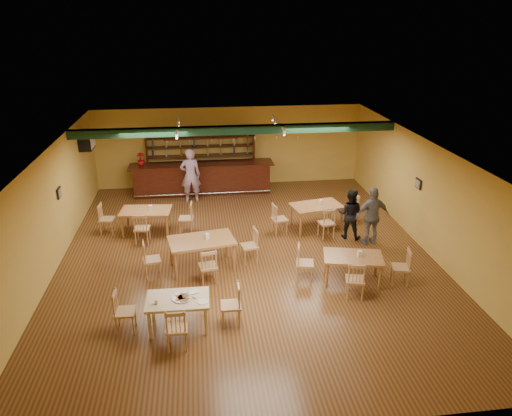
{
  "coord_description": "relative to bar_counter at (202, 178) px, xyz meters",
  "views": [
    {
      "loc": [
        -1.2,
        -11.52,
        6.14
      ],
      "look_at": [
        0.33,
        0.6,
        1.15
      ],
      "focal_mm": 33.23,
      "sensor_mm": 36.0,
      "label": 1
    }
  ],
  "objects": [
    {
      "name": "floor",
      "position": [
        1.09,
        -5.15,
        -0.56
      ],
      "size": [
        12.0,
        12.0,
        0.0
      ],
      "primitive_type": "plane",
      "color": "#532F17",
      "rests_on": "ground"
    },
    {
      "name": "ceiling_beam",
      "position": [
        1.09,
        -2.35,
        2.31
      ],
      "size": [
        10.0,
        0.3,
        0.25
      ],
      "primitive_type": "cube",
      "color": "#10311C",
      "rests_on": "ceiling"
    },
    {
      "name": "track_rail_left",
      "position": [
        -0.71,
        -1.75,
        2.38
      ],
      "size": [
        0.05,
        2.5,
        0.05
      ],
      "primitive_type": "cube",
      "color": "white",
      "rests_on": "ceiling"
    },
    {
      "name": "track_rail_right",
      "position": [
        2.49,
        -1.75,
        2.38
      ],
      "size": [
        0.05,
        2.5,
        0.05
      ],
      "primitive_type": "cube",
      "color": "white",
      "rests_on": "ceiling"
    },
    {
      "name": "ac_unit",
      "position": [
        -3.71,
        -0.95,
        1.79
      ],
      "size": [
        0.34,
        0.7,
        0.48
      ],
      "primitive_type": "cube",
      "color": "white",
      "rests_on": "wall_left"
    },
    {
      "name": "picture_left",
      "position": [
        -3.88,
        -4.15,
        1.14
      ],
      "size": [
        0.04,
        0.34,
        0.28
      ],
      "primitive_type": "cube",
      "color": "black",
      "rests_on": "wall_left"
    },
    {
      "name": "picture_right",
      "position": [
        6.06,
        -4.65,
        1.14
      ],
      "size": [
        0.04,
        0.34,
        0.28
      ],
      "primitive_type": "cube",
      "color": "black",
      "rests_on": "wall_right"
    },
    {
      "name": "bar_counter",
      "position": [
        0.0,
        0.0,
        0.0
      ],
      "size": [
        5.21,
        0.85,
        1.13
      ],
      "primitive_type": "cube",
      "color": "#39120B",
      "rests_on": "ground"
    },
    {
      "name": "back_bar_hutch",
      "position": [
        0.0,
        0.63,
        0.57
      ],
      "size": [
        4.03,
        0.4,
        2.28
      ],
      "primitive_type": "cube",
      "color": "#39120B",
      "rests_on": "ground"
    },
    {
      "name": "poinsettia",
      "position": [
        -2.16,
        0.0,
        0.8
      ],
      "size": [
        0.34,
        0.34,
        0.47
      ],
      "primitive_type": "imported",
      "rotation": [
        0.0,
        0.0,
        0.35
      ],
      "color": "#A60F12",
      "rests_on": "bar_counter"
    },
    {
      "name": "dining_table_a",
      "position": [
        -1.75,
        -3.3,
        -0.2
      ],
      "size": [
        1.56,
        1.03,
        0.74
      ],
      "primitive_type": "cube",
      "rotation": [
        0.0,
        0.0,
        -0.1
      ],
      "color": "brown",
      "rests_on": "ground"
    },
    {
      "name": "dining_table_b",
      "position": [
        3.41,
        -3.58,
        -0.19
      ],
      "size": [
        1.67,
        1.2,
        0.76
      ],
      "primitive_type": "cube",
      "rotation": [
        0.0,
        0.0,
        0.21
      ],
      "color": "brown",
      "rests_on": "ground"
    },
    {
      "name": "dining_table_c",
      "position": [
        -0.13,
        -5.71,
        -0.15
      ],
      "size": [
        1.8,
        1.26,
        0.83
      ],
      "primitive_type": "cube",
      "rotation": [
        0.0,
        0.0,
        0.17
      ],
      "color": "brown",
      "rests_on": "ground"
    },
    {
      "name": "dining_table_d",
      "position": [
        3.51,
        -6.84,
        -0.21
      ],
      "size": [
        1.57,
        1.14,
        0.71
      ],
      "primitive_type": "cube",
      "rotation": [
        0.0,
        0.0,
        -0.22
      ],
      "color": "brown",
      "rests_on": "ground"
    },
    {
      "name": "near_table",
      "position": [
        -0.67,
        -8.17,
        -0.22
      ],
      "size": [
        1.31,
        0.86,
        0.7
      ],
      "primitive_type": "cube",
      "rotation": [
        0.0,
        0.0,
        -0.02
      ],
      "color": "tan",
      "rests_on": "ground"
    },
    {
      "name": "pizza_tray",
      "position": [
        -0.58,
        -8.17,
        0.14
      ],
      "size": [
        0.5,
        0.5,
        0.01
      ],
      "primitive_type": "cylinder",
      "rotation": [
        0.0,
        0.0,
        0.29
      ],
      "color": "silver",
      "rests_on": "near_table"
    },
    {
      "name": "parmesan_shaker",
      "position": [
        -1.09,
        -8.31,
        0.19
      ],
      "size": [
        0.08,
        0.08,
        0.11
      ],
      "primitive_type": "cylinder",
      "rotation": [
        0.0,
        0.0,
        -0.02
      ],
      "color": "#EAE5C6",
      "rests_on": "near_table"
    },
    {
      "name": "napkin_stack",
      "position": [
        -0.35,
        -7.99,
        0.15
      ],
      "size": [
        0.24,
        0.21,
        0.03
      ],
      "primitive_type": "cube",
      "rotation": [
        0.0,
        0.0,
        0.35
      ],
      "color": "white",
      "rests_on": "near_table"
    },
    {
      "name": "pizza_server",
      "position": [
        -0.44,
        -8.13,
        0.15
      ],
      "size": [
        0.31,
        0.26,
        0.0
      ],
      "primitive_type": "cube",
      "rotation": [
        0.0,
        0.0,
        -0.64
      ],
      "color": "silver",
      "rests_on": "pizza_tray"
    },
    {
      "name": "side_plate",
      "position": [
        -0.17,
        -8.36,
        0.14
      ],
      "size": [
        0.22,
        0.22,
        0.01
      ],
      "primitive_type": "cylinder",
      "rotation": [
        0.0,
        0.0,
        -0.02
      ],
      "color": "white",
      "rests_on": "near_table"
    },
    {
      "name": "patron_bar",
      "position": [
        -0.41,
        -0.83,
        0.4
      ],
      "size": [
        0.73,
        0.51,
        1.92
      ],
      "primitive_type": "imported",
      "rotation": [
        0.0,
        0.0,
        3.21
      ],
      "color": "purple",
      "rests_on": "ground"
    },
    {
      "name": "patron_right_a",
      "position": [
        4.21,
        -4.38,
        0.19
      ],
      "size": [
        0.91,
        0.83,
        1.51
      ],
      "primitive_type": "imported",
      "rotation": [
        0.0,
        0.0,
        2.7
      ],
      "color": "black",
      "rests_on": "ground"
    },
    {
      "name": "patron_right_b",
      "position": [
        4.71,
        -4.84,
        0.29
      ],
      "size": [
        1.04,
        0.52,
        1.71
      ],
      "primitive_type": "imported",
      "rotation": [
        0.0,
        0.0,
        3.24
      ],
      "color": "gray",
      "rests_on": "ground"
    }
  ]
}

